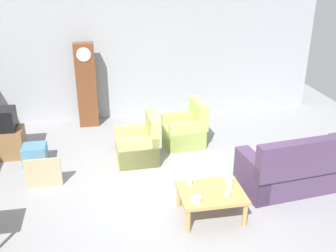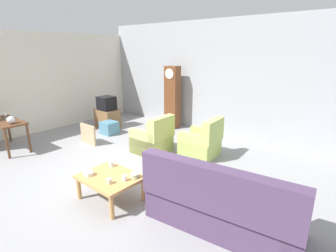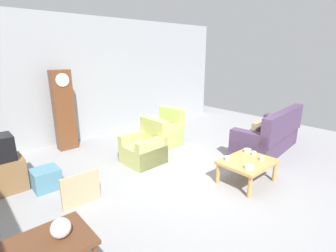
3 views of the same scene
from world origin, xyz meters
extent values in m
plane|color=gray|center=(0.00, 0.00, 0.00)|extent=(10.40, 10.40, 0.00)
cube|color=#9EA0A5|center=(0.00, 3.60, 1.60)|extent=(8.40, 0.16, 3.20)
cube|color=silver|center=(-4.20, 0.40, 1.44)|extent=(0.12, 6.40, 2.88)
cube|color=#4C3856|center=(2.20, -0.18, 0.22)|extent=(2.18, 1.07, 0.44)
cube|color=#4C3856|center=(2.24, -0.54, 0.74)|extent=(2.11, 0.44, 0.60)
cube|color=#4C3856|center=(3.13, -0.08, 0.34)|extent=(0.33, 0.86, 0.68)
cube|color=#4C3856|center=(1.28, -0.29, 0.34)|extent=(0.33, 0.86, 0.68)
cube|color=brown|center=(2.67, -0.08, 0.62)|extent=(0.37, 0.14, 0.36)
cube|color=#9E8966|center=(1.72, -0.19, 0.62)|extent=(0.37, 0.17, 0.36)
cube|color=#B7BC66|center=(-0.45, 1.19, 0.20)|extent=(0.78, 0.78, 0.40)
cube|color=#B7BC66|center=(-0.13, 1.20, 0.66)|extent=(0.21, 0.77, 0.52)
cube|color=#B7BC66|center=(-0.46, 1.49, 0.30)|extent=(0.76, 0.19, 0.60)
cube|color=#B7BC66|center=(-0.44, 0.89, 0.30)|extent=(0.76, 0.19, 0.60)
cube|color=#B2CA62|center=(0.57, 1.73, 0.20)|extent=(0.82, 0.82, 0.40)
cube|color=#B2CA62|center=(0.89, 1.76, 0.66)|extent=(0.24, 0.77, 0.52)
cube|color=#B2CA62|center=(0.55, 2.03, 0.30)|extent=(0.77, 0.22, 0.60)
cube|color=#B2CA62|center=(0.60, 1.43, 0.30)|extent=(0.77, 0.22, 0.60)
cube|color=tan|center=(0.46, -0.76, 0.40)|extent=(0.96, 0.76, 0.05)
cylinder|color=tan|center=(0.03, -1.09, 0.19)|extent=(0.07, 0.07, 0.37)
cylinder|color=tan|center=(0.88, -1.09, 0.19)|extent=(0.07, 0.07, 0.37)
cylinder|color=tan|center=(0.03, -0.44, 0.19)|extent=(0.07, 0.07, 0.37)
cylinder|color=tan|center=(0.88, -0.44, 0.19)|extent=(0.07, 0.07, 0.37)
cube|color=#56331E|center=(-3.28, -0.94, 0.72)|extent=(1.30, 0.56, 0.04)
cylinder|color=#56331E|center=(-2.68, -1.17, 0.35)|extent=(0.06, 0.06, 0.70)
cylinder|color=#56331E|center=(-3.89, -0.70, 0.35)|extent=(0.06, 0.06, 0.70)
cylinder|color=#56331E|center=(-2.68, -0.70, 0.35)|extent=(0.06, 0.06, 0.70)
cube|color=brown|center=(-1.36, 3.13, 0.96)|extent=(0.44, 0.28, 1.92)
cylinder|color=silver|center=(-1.36, 2.98, 1.70)|extent=(0.30, 0.02, 0.30)
cube|color=brown|center=(-2.94, 1.82, 0.28)|extent=(0.68, 0.52, 0.57)
cube|color=black|center=(-2.94, 1.82, 0.78)|extent=(0.48, 0.44, 0.42)
cube|color=tan|center=(-2.11, 0.54, 0.26)|extent=(0.60, 0.05, 0.52)
cube|color=teal|center=(-2.37, 1.43, 0.18)|extent=(0.44, 0.41, 0.36)
sphere|color=silver|center=(-2.87, -0.94, 0.83)|extent=(0.18, 0.18, 0.18)
cylinder|color=white|center=(0.75, -0.71, 0.47)|extent=(0.08, 0.08, 0.08)
cylinder|color=silver|center=(0.18, -0.51, 0.47)|extent=(0.08, 0.08, 0.08)
cylinder|color=beige|center=(0.65, -0.92, 0.47)|extent=(0.08, 0.08, 0.08)
cylinder|color=white|center=(0.17, -0.97, 0.46)|extent=(0.16, 0.16, 0.07)
cylinder|color=#B2C69E|center=(0.80, -0.54, 0.46)|extent=(0.15, 0.15, 0.07)
cylinder|color=silver|center=(-3.39, -0.87, 0.75)|extent=(0.06, 0.06, 0.02)
cylinder|color=silver|center=(-3.39, -0.87, 0.80)|extent=(0.01, 0.01, 0.08)
cone|color=silver|center=(-3.39, -0.87, 0.88)|extent=(0.06, 0.06, 0.08)
camera|label=1|loc=(-1.06, -5.52, 3.64)|focal=41.98mm
camera|label=2|loc=(3.60, -3.09, 2.40)|focal=27.74mm
camera|label=3|loc=(-3.41, -2.97, 2.31)|focal=27.17mm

